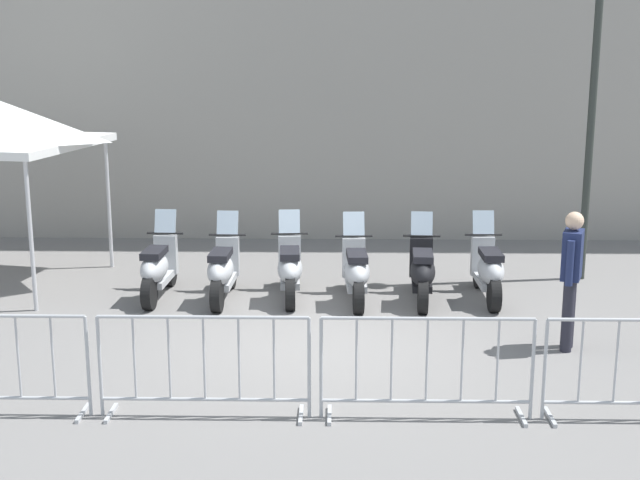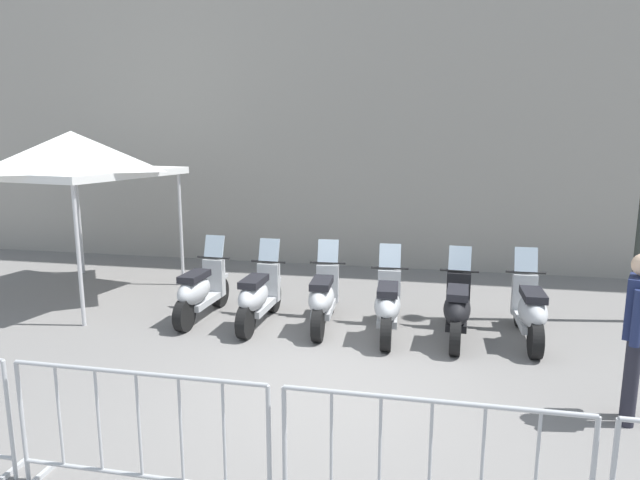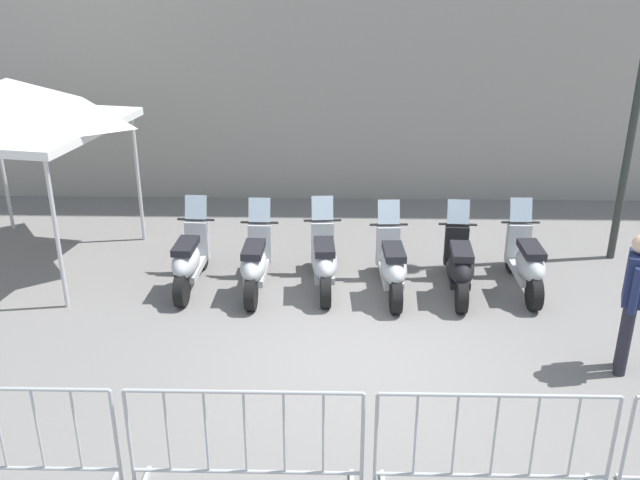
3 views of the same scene
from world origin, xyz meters
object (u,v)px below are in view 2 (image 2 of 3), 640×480
motorcycle_2 (323,299)px  motorcycle_3 (388,306)px  barrier_segment_2 (140,436)px  officer_near_row_end (637,329)px  canopy_tent (72,154)px  motorcycle_1 (258,297)px  barrier_segment_3 (430,470)px  motorcycle_5 (530,311)px  motorcycle_0 (200,291)px  motorcycle_4 (457,309)px

motorcycle_2 → motorcycle_3: 0.98m
barrier_segment_2 → officer_near_row_end: bearing=36.6°
motorcycle_2 → canopy_tent: 5.09m
motorcycle_1 → barrier_segment_3: size_ratio=0.82×
barrier_segment_2 → officer_near_row_end: size_ratio=1.22×
motorcycle_1 → motorcycle_5: bearing=11.7°
barrier_segment_2 → motorcycle_1: bearing=105.2°
motorcycle_1 → barrier_segment_3: (3.25, -3.50, 0.07)m
motorcycle_0 → officer_near_row_end: (5.77, -1.05, 0.53)m
canopy_tent → barrier_segment_2: bearing=-41.2°
motorcycle_1 → canopy_tent: 4.26m
motorcycle_3 → motorcycle_4: (0.94, 0.20, 0.00)m
motorcycle_2 → barrier_segment_2: bearing=-88.4°
motorcycle_0 → motorcycle_2: size_ratio=1.01×
motorcycle_5 → barrier_segment_3: motorcycle_5 is taller
motorcycle_0 → motorcycle_5: same height
motorcycle_1 → officer_near_row_end: size_ratio=0.99×
motorcycle_5 → barrier_segment_2: (-2.74, -4.68, 0.07)m
motorcycle_1 → motorcycle_4: 2.90m
motorcycle_4 → officer_near_row_end: 2.59m
motorcycle_0 → canopy_tent: canopy_tent is taller
motorcycle_1 → officer_near_row_end: (4.79, -1.12, 0.53)m
motorcycle_5 → motorcycle_4: bearing=-163.7°
motorcycle_0 → canopy_tent: bearing=172.7°
motorcycle_4 → officer_near_row_end: (1.93, -1.63, 0.53)m
motorcycle_0 → officer_near_row_end: 5.88m
motorcycle_0 → motorcycle_5: size_ratio=1.00×
motorcycle_2 → motorcycle_4: 1.93m
motorcycle_5 → canopy_tent: canopy_tent is taller
motorcycle_0 → motorcycle_2: (1.91, 0.36, 0.00)m
motorcycle_0 → motorcycle_4: same height
barrier_segment_3 → canopy_tent: 8.16m
motorcycle_2 → barrier_segment_3: motorcycle_2 is taller
motorcycle_5 → canopy_tent: 7.81m
motorcycle_0 → motorcycle_1: bearing=4.5°
motorcycle_3 → motorcycle_0: bearing=-172.4°
officer_near_row_end → canopy_tent: (-8.50, 1.40, 1.54)m
motorcycle_2 → motorcycle_1: bearing=-163.4°
motorcycle_2 → motorcycle_4: bearing=6.8°
motorcycle_0 → motorcycle_4: size_ratio=1.00×
motorcycle_1 → motorcycle_5: (3.80, 0.79, 0.00)m
motorcycle_3 → motorcycle_4: size_ratio=0.99×
motorcycle_4 → canopy_tent: 6.89m
motorcycle_0 → barrier_segment_2: motorcycle_0 is taller
motorcycle_2 → motorcycle_3: size_ratio=1.00×
motorcycle_4 → motorcycle_2: bearing=-173.2°
canopy_tent → motorcycle_4: bearing=2.0°
barrier_segment_3 → officer_near_row_end: 2.87m
motorcycle_5 → motorcycle_0: bearing=-169.8°
barrier_segment_2 → canopy_tent: bearing=138.8°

